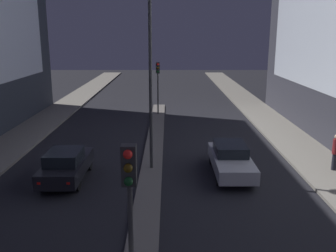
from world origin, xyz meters
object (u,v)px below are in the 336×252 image
at_px(traffic_light_near, 129,195).
at_px(car_left_lane, 66,165).
at_px(car_right_lane, 230,159).
at_px(street_lamp, 149,19).
at_px(traffic_light_mid, 157,76).
at_px(pedestrian_on_right_sidewalk, 335,151).

relative_size(traffic_light_near, car_left_lane, 1.03).
bearing_deg(traffic_light_near, car_right_lane, 68.24).
bearing_deg(street_lamp, car_left_lane, -159.96).
bearing_deg(car_right_lane, traffic_light_near, -111.76).
bearing_deg(traffic_light_mid, street_lamp, -90.00).
xyz_separation_m(traffic_light_mid, pedestrian_on_right_sidewalk, (9.02, -13.38, -2.16)).
height_order(street_lamp, pedestrian_on_right_sidewalk, street_lamp).
distance_m(car_left_lane, pedestrian_on_right_sidewalk, 12.95).
relative_size(car_right_lane, pedestrian_on_right_sidewalk, 2.54).
distance_m(traffic_light_mid, car_right_lane, 14.30).
distance_m(traffic_light_near, car_right_lane, 10.79).
height_order(traffic_light_mid, car_right_lane, traffic_light_mid).
distance_m(street_lamp, pedestrian_on_right_sidewalk, 10.95).
bearing_deg(car_right_lane, car_left_lane, -173.59).
height_order(car_right_lane, pedestrian_on_right_sidewalk, pedestrian_on_right_sidewalk).
bearing_deg(traffic_light_near, street_lamp, 90.00).
height_order(traffic_light_mid, car_left_lane, traffic_light_mid).
xyz_separation_m(street_lamp, car_left_lane, (-3.89, -1.42, -6.55)).
relative_size(traffic_light_near, street_lamp, 0.43).
bearing_deg(street_lamp, traffic_light_near, -90.00).
bearing_deg(pedestrian_on_right_sidewalk, car_right_lane, -178.36).
distance_m(street_lamp, car_right_lane, 7.65).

